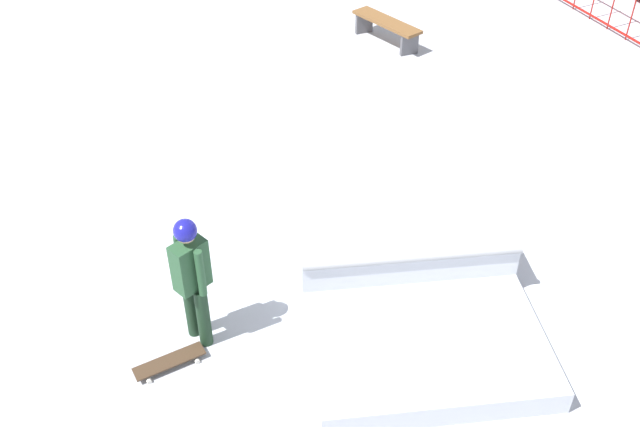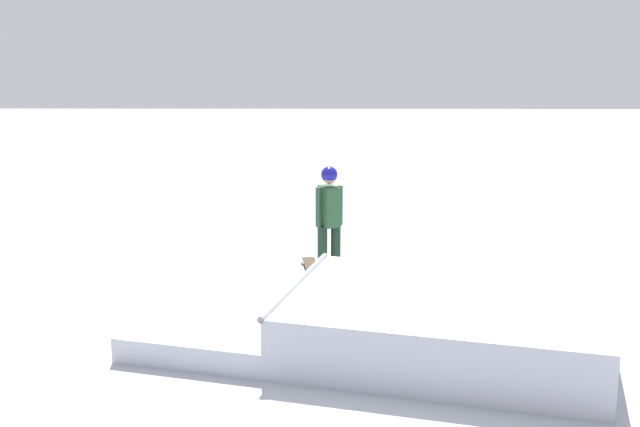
% 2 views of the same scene
% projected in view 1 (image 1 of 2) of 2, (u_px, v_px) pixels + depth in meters
% --- Properties ---
extents(ground_plane, '(60.00, 60.00, 0.00)m').
position_uv_depth(ground_plane, '(394.00, 230.00, 9.93)').
color(ground_plane, '#B2B7C1').
extents(skate_ramp, '(5.89, 3.93, 0.74)m').
position_uv_depth(skate_ramp, '(389.00, 215.00, 9.69)').
color(skate_ramp, silver).
rests_on(skate_ramp, ground).
extents(skater, '(0.41, 0.44, 1.73)m').
position_uv_depth(skater, '(191.00, 273.00, 7.79)').
color(skater, black).
rests_on(skater, ground).
extents(skateboard, '(0.34, 0.82, 0.09)m').
position_uv_depth(skateboard, '(169.00, 361.00, 8.03)').
color(skateboard, '#3F2D1E').
rests_on(skateboard, ground).
extents(park_bench, '(1.65, 0.86, 0.48)m').
position_uv_depth(park_bench, '(387.00, 26.00, 14.35)').
color(park_bench, brown).
rests_on(park_bench, ground).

